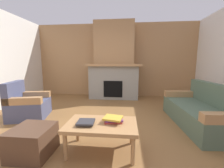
% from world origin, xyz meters
% --- Properties ---
extents(ground, '(9.00, 9.00, 0.00)m').
position_xyz_m(ground, '(0.00, 0.00, 0.00)').
color(ground, brown).
extents(wall_back_wood_panel, '(6.00, 0.12, 2.70)m').
position_xyz_m(wall_back_wood_panel, '(0.00, 3.00, 1.35)').
color(wall_back_wood_panel, '#A87A4C').
rests_on(wall_back_wood_panel, ground).
extents(fireplace, '(1.90, 0.82, 2.70)m').
position_xyz_m(fireplace, '(0.00, 2.62, 1.16)').
color(fireplace, gray).
rests_on(fireplace, ground).
extents(couch, '(0.95, 1.85, 0.85)m').
position_xyz_m(couch, '(1.98, 0.44, 0.29)').
color(couch, '#4C604C').
rests_on(couch, ground).
extents(armchair, '(0.92, 0.92, 0.85)m').
position_xyz_m(armchair, '(-1.84, 0.48, 0.29)').
color(armchair, '#474C6B').
rests_on(armchair, ground).
extents(coffee_table, '(1.00, 0.60, 0.43)m').
position_xyz_m(coffee_table, '(0.11, -0.63, 0.38)').
color(coffee_table, '#A87A4C').
rests_on(coffee_table, ground).
extents(ottoman, '(0.52, 0.52, 0.40)m').
position_xyz_m(ottoman, '(-0.83, -0.81, 0.20)').
color(ottoman, '#4C3323').
rests_on(ottoman, ground).
extents(book_stack_near_edge, '(0.26, 0.23, 0.05)m').
position_xyz_m(book_stack_near_edge, '(-0.11, -0.69, 0.46)').
color(book_stack_near_edge, beige).
rests_on(book_stack_near_edge, coffee_table).
extents(book_stack_center, '(0.30, 0.26, 0.08)m').
position_xyz_m(book_stack_center, '(0.27, -0.58, 0.47)').
color(book_stack_center, '#B23833').
rests_on(book_stack_center, coffee_table).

